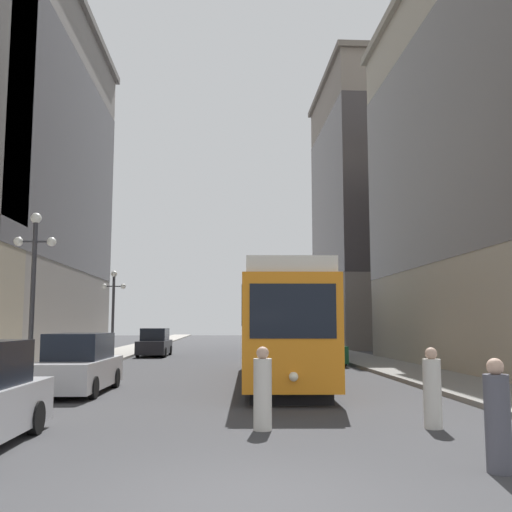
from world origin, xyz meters
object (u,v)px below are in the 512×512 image
parked_car_left_mid (155,343)px  parked_car_left_far (79,365)px  lamp_post_left_far (113,300)px  streetcar (279,324)px  transit_bus (304,326)px  parked_car_right_far (322,348)px  pedestrian_on_sidewalk (263,391)px  pedestrian_crossing_far (432,391)px  lamp_post_left_near (34,271)px  pedestrian_crossing_near (498,419)px

parked_car_left_mid → parked_car_left_far: (0.00, -20.21, 0.00)m
parked_car_left_mid → lamp_post_left_far: bearing=-110.9°
streetcar → transit_bus: streetcar is taller
parked_car_right_far → pedestrian_on_sidewalk: parked_car_right_far is taller
pedestrian_on_sidewalk → parked_car_left_far: bearing=-127.9°
pedestrian_crossing_far → lamp_post_left_near: size_ratio=0.29×
streetcar → parked_car_left_far: streetcar is taller
transit_bus → lamp_post_left_near: size_ratio=2.08×
parked_car_left_mid → parked_car_right_far: (9.63, -8.37, -0.00)m
parked_car_left_far → lamp_post_left_far: (-1.90, 15.58, 2.64)m
lamp_post_left_near → transit_bus: bearing=59.8°
pedestrian_on_sidewalk → lamp_post_left_far: bearing=-148.5°
lamp_post_left_near → pedestrian_on_sidewalk: bearing=-47.7°
transit_bus → parked_car_right_far: size_ratio=2.55×
streetcar → pedestrian_on_sidewalk: streetcar is taller
streetcar → parked_car_right_far: size_ratio=3.13×
lamp_post_left_near → lamp_post_left_far: 14.32m
parked_car_left_mid → pedestrian_on_sidewalk: parked_car_left_mid is taller
streetcar → pedestrian_crossing_near: size_ratio=9.00×
lamp_post_left_near → lamp_post_left_far: (0.00, 14.31, -0.40)m
streetcar → pedestrian_crossing_near: bearing=-79.5°
transit_bus → parked_car_left_mid: (-10.10, -1.68, -1.10)m
parked_car_left_far → pedestrian_on_sidewalk: (5.27, -6.61, -0.07)m
pedestrian_crossing_near → lamp_post_left_far: (-10.33, 25.71, 2.73)m
pedestrian_crossing_near → pedestrian_crossing_far: pedestrian_crossing_far is taller
parked_car_left_far → lamp_post_left_near: bearing=147.8°
parked_car_left_mid → lamp_post_left_far: 5.66m
parked_car_left_mid → pedestrian_crossing_far: (8.75, -26.85, -0.08)m
pedestrian_crossing_far → lamp_post_left_far: lamp_post_left_far is taller
parked_car_left_mid → pedestrian_crossing_near: parked_car_left_mid is taller
parked_car_left_mid → parked_car_left_far: bearing=-88.5°
pedestrian_on_sidewalk → streetcar: bearing=-173.8°
streetcar → transit_bus: size_ratio=1.23×
pedestrian_crossing_near → lamp_post_left_near: bearing=100.5°
streetcar → parked_car_left_mid: bearing=114.1°
transit_bus → pedestrian_crossing_near: 32.09m
parked_car_right_far → pedestrian_crossing_far: parked_car_right_far is taller
pedestrian_on_sidewalk → lamp_post_left_near: 11.10m
parked_car_left_mid → pedestrian_crossing_far: bearing=-70.5°
pedestrian_crossing_near → parked_car_right_far: bearing=55.2°
transit_bus → parked_car_left_mid: 10.30m
pedestrian_crossing_far → transit_bus: bearing=-143.7°
parked_car_right_far → pedestrian_on_sidewalk: bearing=76.2°
pedestrian_on_sidewalk → lamp_post_left_far: lamp_post_left_far is taller
parked_car_left_mid → parked_car_right_far: same height
parked_car_left_far → lamp_post_left_near: lamp_post_left_near is taller
streetcar → lamp_post_left_far: bearing=127.6°
pedestrian_crossing_near → lamp_post_left_far: 27.84m
streetcar → pedestrian_crossing_near: (1.85, -13.55, -1.35)m
transit_bus → pedestrian_on_sidewalk: transit_bus is taller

